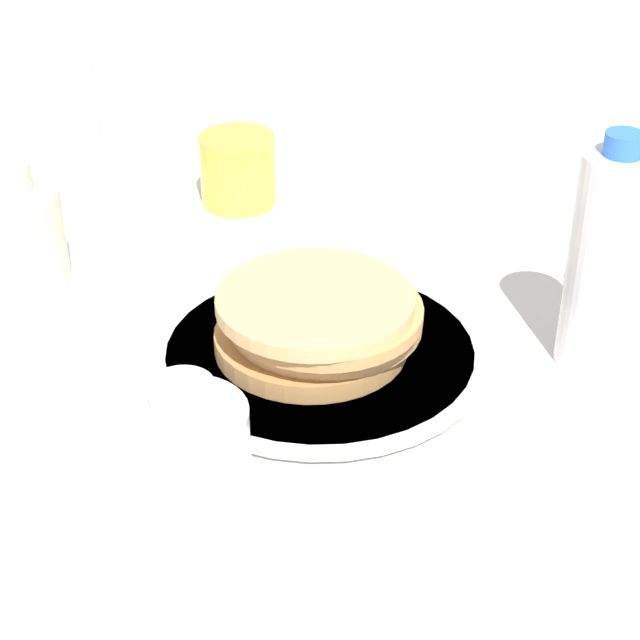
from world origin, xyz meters
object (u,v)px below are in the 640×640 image
plate (320,353)px  water_bottle_near (605,261)px  water_bottle_mid (193,532)px  juice_glass (238,170)px  cream_jug (9,235)px  pancake_stack (319,319)px  water_bottle_far (64,109)px

plate → water_bottle_near: water_bottle_near is taller
plate → water_bottle_mid: (-0.27, 0.17, 0.08)m
plate → juice_glass: juice_glass is taller
water_bottle_mid → cream_jug: bearing=7.4°
water_bottle_mid → pancake_stack: bearing=-32.2°
pancake_stack → juice_glass: size_ratio=2.18×
water_bottle_near → water_bottle_mid: size_ratio=1.07×
pancake_stack → water_bottle_near: (-0.08, -0.22, 0.06)m
plate → pancake_stack: 0.03m
water_bottle_near → water_bottle_mid: (-0.19, 0.39, -0.01)m
cream_jug → water_bottle_mid: water_bottle_mid is taller
juice_glass → water_bottle_far: size_ratio=0.34×
juice_glass → cream_jug: (-0.10, 0.25, 0.01)m
water_bottle_near → plate: bearing=70.7°
pancake_stack → water_bottle_near: 0.24m
plate → water_bottle_far: size_ratio=1.18×
juice_glass → plate: bearing=176.9°
cream_jug → water_bottle_far: bearing=-28.3°
pancake_stack → water_bottle_near: bearing=-109.3°
juice_glass → water_bottle_far: bearing=76.0°
pancake_stack → cream_jug: 0.32m
cream_jug → water_bottle_far: water_bottle_far is taller
juice_glass → cream_jug: bearing=112.4°
cream_jug → water_bottle_mid: (-0.48, -0.06, 0.04)m
water_bottle_far → juice_glass: bearing=-104.0°
water_bottle_mid → water_bottle_far: 0.63m
pancake_stack → water_bottle_far: size_ratio=0.74×
pancake_stack → juice_glass: 0.32m
plate → pancake_stack: (0.00, 0.00, 0.03)m
juice_glass → cream_jug: cream_jug is taller
pancake_stack → water_bottle_mid: size_ratio=0.92×
juice_glass → water_bottle_mid: bearing=162.4°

